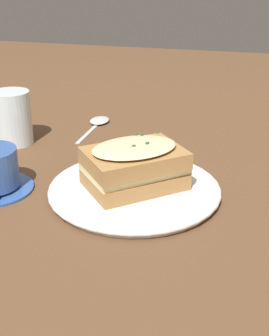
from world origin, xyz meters
TOP-DOWN VIEW (x-y plane):
  - ground_plane at (0.00, 0.00)m, footprint 2.40×2.40m
  - dinner_plate at (-0.02, -0.02)m, footprint 0.26×0.26m
  - sandwich at (-0.02, -0.02)m, footprint 0.17×0.17m
  - water_glass at (0.13, 0.26)m, footprint 0.07×0.07m
  - spoon at (0.28, 0.14)m, footprint 0.16×0.04m

SIDE VIEW (x-z plane):
  - ground_plane at x=0.00m, z-range 0.00..0.00m
  - spoon at x=0.28m, z-range 0.00..0.01m
  - dinner_plate at x=-0.02m, z-range 0.00..0.02m
  - sandwich at x=-0.02m, z-range 0.01..0.09m
  - water_glass at x=0.13m, z-range 0.00..0.10m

